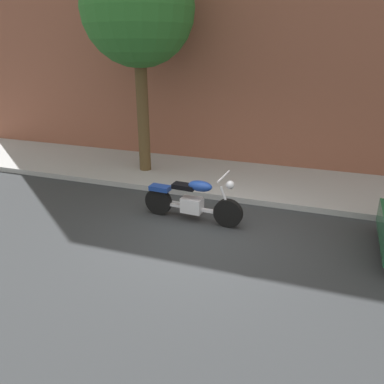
% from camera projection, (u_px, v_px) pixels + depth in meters
% --- Properties ---
extents(ground_plane, '(60.00, 60.00, 0.00)m').
position_uv_depth(ground_plane, '(207.00, 236.00, 7.33)').
color(ground_plane, '#303335').
extents(sidewalk, '(19.80, 2.83, 0.14)m').
position_uv_depth(sidewalk, '(242.00, 180.00, 10.11)').
color(sidewalk, '#A8A8A8').
rests_on(sidewalk, ground).
extents(motorcycle, '(2.19, 0.70, 1.10)m').
position_uv_depth(motorcycle, '(192.00, 201.00, 7.82)').
color(motorcycle, black).
rests_on(motorcycle, ground).
extents(street_tree, '(2.84, 2.84, 5.74)m').
position_uv_depth(street_tree, '(138.00, 10.00, 9.21)').
color(street_tree, brown).
rests_on(street_tree, ground).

